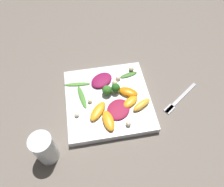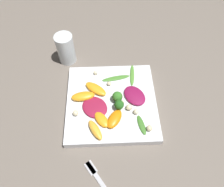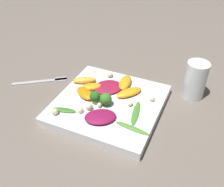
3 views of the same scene
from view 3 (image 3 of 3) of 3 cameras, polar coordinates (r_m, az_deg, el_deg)
The scene contains 23 objects.
ground_plane at distance 0.71m, azimuth -0.72°, elevation -3.18°, with size 2.40×2.40×0.00m, color #6B6056.
plate at distance 0.70m, azimuth -0.73°, elevation -2.41°, with size 0.27×0.27×0.02m.
drinking_glass at distance 0.76m, azimuth 17.68°, elevation 2.81°, with size 0.06×0.06×0.11m.
fork at distance 0.83m, azimuth -14.18°, elevation 2.77°, with size 0.14×0.11×0.01m.
radicchio_leaf_0 at distance 0.74m, azimuth -0.85°, elevation 1.42°, with size 0.10×0.10×0.01m.
radicchio_leaf_1 at distance 0.64m, azimuth -2.55°, elevation -5.08°, with size 0.10×0.09×0.01m.
orange_segment_0 at distance 0.71m, azimuth 3.72°, elevation 0.24°, with size 0.07×0.08×0.02m.
orange_segment_1 at distance 0.76m, azimuth -6.02°, elevation 2.90°, with size 0.07×0.05×0.02m.
orange_segment_2 at distance 0.71m, azimuth -5.91°, elevation 0.06°, with size 0.07×0.06×0.02m.
orange_segment_3 at distance 0.75m, azimuth 2.88°, elevation 2.42°, with size 0.04×0.07×0.02m.
orange_segment_4 at distance 0.74m, azimuth -4.52°, elevation 1.51°, with size 0.06×0.06×0.01m.
broccoli_floret_0 at distance 0.68m, azimuth -3.73°, elevation -0.73°, with size 0.03×0.03×0.04m.
broccoli_floret_1 at distance 0.67m, azimuth -1.07°, elevation -1.30°, with size 0.03×0.03×0.04m.
arugula_sprig_0 at distance 0.67m, azimuth -10.35°, elevation -3.56°, with size 0.06×0.03×0.00m.
arugula_sprig_1 at distance 0.66m, azimuth 5.20°, elevation -4.23°, with size 0.03×0.09×0.00m.
arugula_sprig_2 at distance 0.62m, azimuth 4.41°, elevation -7.51°, with size 0.09×0.02×0.00m.
macadamia_nut_0 at distance 0.68m, azimuth 3.95°, elevation -2.20°, with size 0.01×0.01×0.01m.
macadamia_nut_1 at distance 0.66m, azimuth -12.31°, elevation -3.86°, with size 0.02×0.02×0.02m.
macadamia_nut_2 at distance 0.78m, azimuth -0.46°, elevation 4.13°, with size 0.02×0.02×0.02m.
macadamia_nut_3 at distance 0.70m, azimuth 8.72°, elevation -1.12°, with size 0.01×0.01×0.01m.
macadamia_nut_4 at distance 0.66m, azimuth -6.93°, elevation -3.55°, with size 0.02×0.02×0.02m.
macadamia_nut_5 at distance 0.67m, azimuth -2.79°, elevation -2.51°, with size 0.01×0.01×0.01m.
macadamia_nut_6 at distance 0.67m, azimuth -5.05°, elevation -2.81°, with size 0.02×0.02×0.02m.
Camera 3 is at (-0.23, 0.49, 0.46)m, focal length 42.00 mm.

